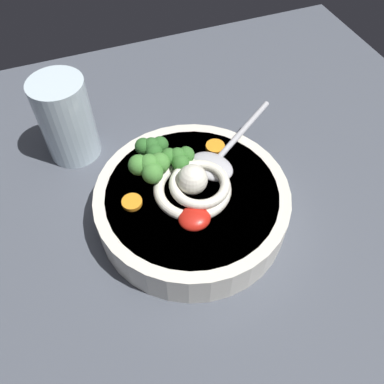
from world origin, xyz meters
TOP-DOWN VIEW (x-y plane):
  - table_slab at (0.00, 0.00)cm, footprint 92.98×92.98cm
  - soup_bowl at (-0.82, 3.52)cm, footprint 24.64×24.64cm
  - noodle_pile at (-0.60, 3.42)cm, footprint 10.61×10.40cm
  - soup_spoon at (3.89, 6.74)cm, footprint 16.11×12.52cm
  - chili_sauce_dollop at (-2.15, -0.80)cm, footprint 3.84×3.46cm
  - broccoli_floret_left at (-3.61, 10.52)cm, footprint 4.36×3.75cm
  - broccoli_floret_center at (-4.93, 7.17)cm, footprint 5.14×4.43cm
  - broccoli_floret_beside_chili at (-1.09, 7.65)cm, footprint 4.33×3.72cm
  - carrot_slice_right at (4.77, 9.38)cm, footprint 2.56×2.56cm
  - carrot_slice_far at (-8.26, 4.46)cm, footprint 2.51×2.51cm
  - drinking_glass at (-13.08, 21.19)cm, footprint 7.59×7.59cm

SIDE VIEW (x-z plane):
  - table_slab at x=0.00cm, z-range 0.00..2.96cm
  - soup_bowl at x=-0.82cm, z-range 3.05..8.29cm
  - carrot_slice_far at x=-8.26cm, z-range 8.20..8.72cm
  - carrot_slice_right at x=4.77cm, z-range 8.20..8.85cm
  - soup_spoon at x=3.89cm, z-range 8.20..9.80cm
  - chili_sauce_dollop at x=-2.15cm, z-range 8.20..9.93cm
  - drinking_glass at x=-13.08cm, z-range 2.96..15.54cm
  - noodle_pile at x=-0.60cm, z-range 7.40..11.67cm
  - broccoli_floret_beside_chili at x=-1.09cm, z-range 8.64..12.06cm
  - broccoli_floret_left at x=-3.61cm, z-range 8.64..12.08cm
  - broccoli_floret_center at x=-4.93cm, z-range 8.72..12.79cm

